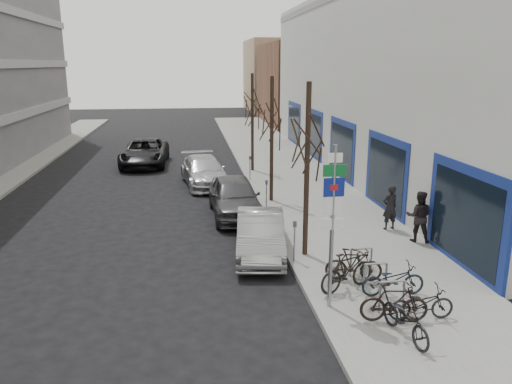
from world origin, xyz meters
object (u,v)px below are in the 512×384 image
object	(u,v)px
highway_sign_pole	(333,217)
meter_mid	(266,192)
pedestrian_near	(390,207)
tree_far	(252,99)
meter_front	(295,237)
tree_mid	(272,110)
parked_car_back	(204,171)
bike_rack	(375,274)
meter_back	(250,166)
tree_near	(308,129)
bike_near_right	(394,302)
bike_far_inner	(354,264)
parked_car_mid	(235,197)
bike_mid_curb	(393,277)
bike_near_left	(406,316)
bike_far_curb	(422,301)
parked_car_front	(260,234)
lane_car	(145,152)
bike_mid_inner	(347,271)
pedestrian_far	(419,216)

from	to	relation	value
highway_sign_pole	meter_mid	size ratio (longest dim) A/B	3.31
pedestrian_near	meter_mid	bearing A→B (deg)	-50.51
tree_far	meter_front	xyz separation A→B (m)	(-0.45, -13.50, -3.19)
tree_mid	parked_car_back	world-z (taller)	tree_mid
highway_sign_pole	meter_front	xyz separation A→B (m)	(-0.25, 3.01, -1.54)
bike_rack	meter_back	distance (m)	13.50
tree_near	parked_car_back	world-z (taller)	tree_near
bike_near_right	bike_far_inner	distance (m)	2.33
meter_mid	bike_near_right	xyz separation A→B (m)	(1.52, -9.45, -0.28)
parked_car_mid	tree_near	bearing A→B (deg)	-72.08
tree_mid	meter_back	size ratio (longest dim) A/B	4.33
pedestrian_near	bike_mid_curb	bearing A→B (deg)	54.91
bike_near_left	bike_far_curb	xyz separation A→B (m)	(0.70, 0.72, -0.04)
highway_sign_pole	parked_car_back	size ratio (longest dim) A/B	0.85
highway_sign_pole	tree_near	distance (m)	3.88
bike_mid_curb	parked_car_front	size ratio (longest dim) A/B	0.40
tree_near	bike_near_right	distance (m)	5.74
meter_front	parked_car_front	size ratio (longest dim) A/B	0.30
meter_front	meter_back	xyz separation A→B (m)	(0.00, 11.00, 0.00)
bike_near_left	parked_car_mid	xyz separation A→B (m)	(-2.81, 10.06, 0.13)
tree_mid	bike_rack	bearing A→B (deg)	-82.72
bike_far_inner	parked_car_mid	distance (m)	7.51
bike_near_left	parked_car_back	size ratio (longest dim) A/B	0.34
tree_near	bike_near_right	size ratio (longest dim) A/B	3.43
meter_mid	lane_car	bearing A→B (deg)	117.54
bike_near_right	bike_mid_inner	world-z (taller)	bike_mid_inner
bike_rack	parked_car_back	bearing A→B (deg)	106.75
bike_near_right	meter_front	bearing A→B (deg)	29.64
bike_far_inner	tree_near	bearing A→B (deg)	35.91
tree_mid	bike_mid_curb	size ratio (longest dim) A/B	3.30
parked_car_front	parked_car_back	world-z (taller)	parked_car_back
tree_near	bike_near_left	bearing A→B (deg)	-78.53
meter_mid	pedestrian_far	xyz separation A→B (m)	(4.51, -4.33, 0.12)
meter_front	bike_near_right	world-z (taller)	meter_front
bike_rack	lane_car	world-z (taller)	lane_car
lane_car	meter_back	bearing A→B (deg)	-41.92
tree_far	bike_near_left	size ratio (longest dim) A/B	3.25
pedestrian_far	bike_far_inner	bearing A→B (deg)	64.61
bike_far_inner	meter_back	bearing A→B (deg)	19.57
meter_mid	bike_far_inner	size ratio (longest dim) A/B	0.80
highway_sign_pole	bike_rack	world-z (taller)	highway_sign_pole
tree_near	bike_far_inner	bearing A→B (deg)	-67.68
highway_sign_pole	bike_mid_curb	size ratio (longest dim) A/B	2.52
lane_car	pedestrian_far	bearing A→B (deg)	-54.32
parked_car_back	lane_car	bearing A→B (deg)	113.54
bike_near_left	bike_mid_curb	distance (m)	2.09
bike_far_curb	parked_car_front	bearing A→B (deg)	33.82
bike_far_inner	pedestrian_far	size ratio (longest dim) A/B	0.89
highway_sign_pole	meter_back	world-z (taller)	highway_sign_pole
tree_near	lane_car	size ratio (longest dim) A/B	0.97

